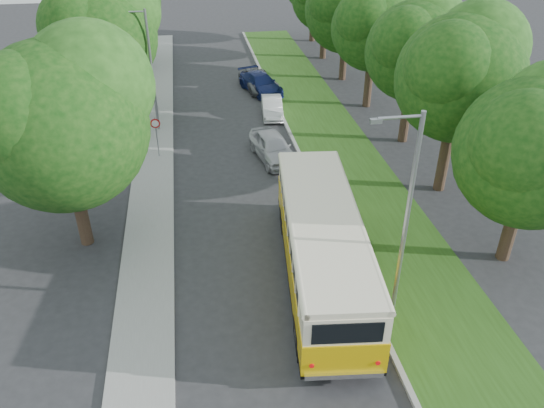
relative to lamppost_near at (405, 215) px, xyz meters
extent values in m
plane|color=#2B2B2E|center=(-4.21, 2.50, -4.37)|extent=(120.00, 120.00, 0.00)
cube|color=gray|center=(-0.61, 7.50, -4.29)|extent=(0.20, 70.00, 0.15)
cube|color=#254A13|center=(1.74, 7.50, -4.30)|extent=(4.50, 70.00, 0.13)
cube|color=gray|center=(-9.01, 7.50, -4.31)|extent=(2.20, 70.00, 0.12)
cylinder|color=#332319|center=(5.95, 2.50, -2.70)|extent=(0.56, 0.56, 3.35)
sphere|color=#0D3B0D|center=(5.95, 2.50, 0.58)|extent=(5.85, 5.85, 5.85)
sphere|color=#0D3B0D|center=(5.07, 1.77, 1.32)|extent=(4.09, 4.09, 4.09)
cylinder|color=#332319|center=(5.75, 8.50, -2.24)|extent=(0.56, 0.56, 4.26)
sphere|color=#0D3B0D|center=(5.75, 8.50, 1.54)|extent=(5.98, 5.98, 5.98)
sphere|color=#0D3B0D|center=(6.80, 9.10, 2.73)|extent=(4.49, 4.49, 4.49)
sphere|color=#0D3B0D|center=(4.86, 7.75, 2.29)|extent=(4.19, 4.19, 4.19)
cylinder|color=#332319|center=(6.08, 14.50, -2.39)|extent=(0.56, 0.56, 3.95)
sphere|color=#0D3B0D|center=(6.08, 14.50, 1.13)|extent=(5.61, 5.61, 5.61)
sphere|color=#0D3B0D|center=(7.06, 15.06, 2.25)|extent=(4.21, 4.21, 4.21)
sphere|color=#0D3B0D|center=(5.24, 13.80, 1.83)|extent=(3.92, 3.92, 3.92)
cylinder|color=#332319|center=(5.69, 20.50, -2.44)|extent=(0.56, 0.56, 3.86)
sphere|color=#0D3B0D|center=(5.69, 20.50, 1.05)|extent=(5.64, 5.64, 5.64)
sphere|color=#0D3B0D|center=(6.68, 21.06, 2.17)|extent=(4.23, 4.23, 4.23)
sphere|color=#0D3B0D|center=(4.85, 19.80, 1.75)|extent=(3.95, 3.95, 3.95)
cylinder|color=#332319|center=(5.59, 26.50, -2.58)|extent=(0.56, 0.56, 3.58)
sphere|color=#0D3B0D|center=(5.59, 26.50, 0.96)|extent=(6.36, 6.36, 6.36)
sphere|color=#0D3B0D|center=(4.64, 25.71, 1.75)|extent=(4.45, 4.45, 4.45)
cylinder|color=#332319|center=(5.46, 32.50, -2.53)|extent=(0.56, 0.56, 3.68)
cylinder|color=#332319|center=(5.84, 38.50, -2.34)|extent=(0.56, 0.56, 4.05)
cylinder|color=#332319|center=(-11.71, 6.50, -2.53)|extent=(0.56, 0.56, 3.68)
sphere|color=#0D3B0D|center=(-11.71, 6.50, 1.18)|extent=(6.80, 6.80, 6.80)
sphere|color=#0D3B0D|center=(-10.52, 7.18, 2.54)|extent=(5.10, 5.10, 5.10)
sphere|color=#0D3B0D|center=(-12.73, 5.65, 2.03)|extent=(4.76, 4.76, 4.76)
cylinder|color=#332319|center=(-11.71, 20.50, -2.53)|extent=(0.56, 0.56, 3.68)
sphere|color=#0D3B0D|center=(-11.71, 20.50, 1.18)|extent=(6.80, 6.80, 6.80)
sphere|color=#0D3B0D|center=(-10.52, 21.18, 2.54)|extent=(5.10, 5.10, 5.10)
sphere|color=#0D3B0D|center=(-12.73, 19.65, 2.03)|extent=(4.76, 4.76, 4.76)
cylinder|color=#332319|center=(-11.71, 32.50, -2.53)|extent=(0.56, 0.56, 3.68)
cylinder|color=gray|center=(0.09, 0.00, -0.37)|extent=(0.16, 0.16, 8.00)
cylinder|color=gray|center=(-0.61, 0.00, 3.48)|extent=(1.40, 0.10, 0.10)
cube|color=gray|center=(-1.36, 0.00, 3.41)|extent=(0.35, 0.16, 0.14)
cylinder|color=gray|center=(-8.81, 18.50, -0.62)|extent=(0.16, 0.16, 7.50)
cylinder|color=gray|center=(-9.51, 18.50, 2.98)|extent=(1.40, 0.10, 0.10)
cube|color=gray|center=(-10.26, 18.50, 2.91)|extent=(0.35, 0.16, 0.14)
cylinder|color=gray|center=(-8.71, 14.50, -3.12)|extent=(0.06, 0.06, 2.50)
cone|color=red|center=(-8.71, 14.46, -2.22)|extent=(0.56, 0.02, 0.56)
cone|color=white|center=(-8.71, 14.44, -2.22)|extent=(0.40, 0.02, 0.40)
imported|color=#B2B3B7|center=(-2.23, 13.32, -3.60)|extent=(2.59, 4.74, 1.53)
imported|color=silver|center=(-1.22, 19.81, -3.75)|extent=(1.65, 3.86, 1.24)
imported|color=navy|center=(-1.33, 24.50, -3.67)|extent=(3.31, 5.16, 1.39)
imported|color=#5C5D64|center=(-1.36, 25.11, -3.72)|extent=(2.94, 4.99, 1.30)
camera|label=1|loc=(-6.66, -13.78, 9.45)|focal=35.00mm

